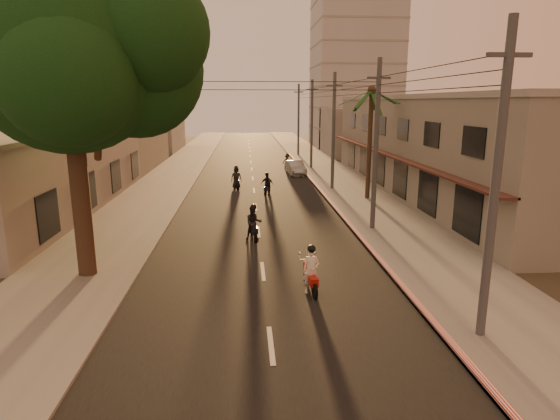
{
  "coord_description": "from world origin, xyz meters",
  "views": [
    {
      "loc": [
        -0.65,
        -16.17,
        6.82
      ],
      "look_at": [
        0.95,
        5.18,
        1.85
      ],
      "focal_mm": 30.0,
      "sensor_mm": 36.0,
      "label": 1
    }
  ],
  "objects_px": {
    "scooter_mid_a": "(254,223)",
    "palm_tree": "(371,97)",
    "scooter_red": "(311,272)",
    "scooter_mid_b": "(267,185)",
    "parked_car": "(295,168)",
    "scooter_far_b": "(287,162)",
    "scooter_far_a": "(236,178)",
    "broadleaf_tree": "(79,55)"
  },
  "relations": [
    {
      "from": "scooter_red",
      "to": "scooter_mid_a",
      "type": "height_order",
      "value": "scooter_mid_a"
    },
    {
      "from": "scooter_mid_a",
      "to": "palm_tree",
      "type": "bearing_deg",
      "value": 41.09
    },
    {
      "from": "broadleaf_tree",
      "to": "scooter_far_b",
      "type": "xyz_separation_m",
      "value": [
        10.32,
        30.11,
        -7.75
      ]
    },
    {
      "from": "palm_tree",
      "to": "scooter_far_b",
      "type": "height_order",
      "value": "palm_tree"
    },
    {
      "from": "scooter_red",
      "to": "scooter_far_a",
      "type": "xyz_separation_m",
      "value": [
        -3.05,
        21.24,
        0.04
      ]
    },
    {
      "from": "palm_tree",
      "to": "scooter_red",
      "type": "distance_m",
      "value": 18.59
    },
    {
      "from": "parked_car",
      "to": "palm_tree",
      "type": "bearing_deg",
      "value": -78.2
    },
    {
      "from": "palm_tree",
      "to": "scooter_far_a",
      "type": "distance_m",
      "value": 12.35
    },
    {
      "from": "scooter_red",
      "to": "scooter_far_b",
      "type": "relative_size",
      "value": 1.17
    },
    {
      "from": "palm_tree",
      "to": "scooter_mid_b",
      "type": "distance_m",
      "value": 9.77
    },
    {
      "from": "scooter_red",
      "to": "scooter_mid_a",
      "type": "bearing_deg",
      "value": 99.66
    },
    {
      "from": "scooter_mid_b",
      "to": "parked_car",
      "type": "distance_m",
      "value": 10.29
    },
    {
      "from": "scooter_far_b",
      "to": "parked_car",
      "type": "bearing_deg",
      "value": -73.72
    },
    {
      "from": "scooter_red",
      "to": "scooter_mid_b",
      "type": "distance_m",
      "value": 18.55
    },
    {
      "from": "scooter_mid_b",
      "to": "scooter_red",
      "type": "bearing_deg",
      "value": -72.14
    },
    {
      "from": "palm_tree",
      "to": "parked_car",
      "type": "relative_size",
      "value": 1.96
    },
    {
      "from": "scooter_mid_b",
      "to": "scooter_far_b",
      "type": "distance_m",
      "value": 14.27
    },
    {
      "from": "scooter_mid_b",
      "to": "parked_car",
      "type": "xyz_separation_m",
      "value": [
        3.18,
        9.79,
        -0.11
      ]
    },
    {
      "from": "scooter_red",
      "to": "scooter_far_a",
      "type": "bearing_deg",
      "value": 92.19
    },
    {
      "from": "scooter_mid_a",
      "to": "scooter_mid_b",
      "type": "height_order",
      "value": "scooter_mid_a"
    },
    {
      "from": "broadleaf_tree",
      "to": "scooter_far_a",
      "type": "bearing_deg",
      "value": 74.48
    },
    {
      "from": "scooter_far_a",
      "to": "scooter_mid_b",
      "type": "bearing_deg",
      "value": -57.64
    },
    {
      "from": "palm_tree",
      "to": "scooter_red",
      "type": "bearing_deg",
      "value": -111.26
    },
    {
      "from": "scooter_mid_a",
      "to": "scooter_far_b",
      "type": "xyz_separation_m",
      "value": [
        3.99,
        25.6,
        -0.11
      ]
    },
    {
      "from": "scooter_mid_a",
      "to": "scooter_far_a",
      "type": "relative_size",
      "value": 0.99
    },
    {
      "from": "scooter_far_a",
      "to": "parked_car",
      "type": "distance_m",
      "value": 8.98
    },
    {
      "from": "palm_tree",
      "to": "scooter_far_a",
      "type": "height_order",
      "value": "palm_tree"
    },
    {
      "from": "scooter_mid_a",
      "to": "parked_car",
      "type": "distance_m",
      "value": 21.84
    },
    {
      "from": "broadleaf_tree",
      "to": "palm_tree",
      "type": "bearing_deg",
      "value": 43.48
    },
    {
      "from": "palm_tree",
      "to": "scooter_far_b",
      "type": "distance_m",
      "value": 18.0
    },
    {
      "from": "scooter_mid_a",
      "to": "broadleaf_tree",
      "type": "bearing_deg",
      "value": -151.96
    },
    {
      "from": "broadleaf_tree",
      "to": "scooter_mid_a",
      "type": "relative_size",
      "value": 6.46
    },
    {
      "from": "scooter_red",
      "to": "parked_car",
      "type": "height_order",
      "value": "scooter_red"
    },
    {
      "from": "scooter_mid_a",
      "to": "parked_car",
      "type": "bearing_deg",
      "value": 70.99
    },
    {
      "from": "scooter_mid_a",
      "to": "scooter_far_a",
      "type": "xyz_separation_m",
      "value": [
        -1.11,
        14.3,
        0.0
      ]
    },
    {
      "from": "palm_tree",
      "to": "scooter_mid_b",
      "type": "height_order",
      "value": "palm_tree"
    },
    {
      "from": "broadleaf_tree",
      "to": "scooter_far_a",
      "type": "distance_m",
      "value": 20.96
    },
    {
      "from": "palm_tree",
      "to": "scooter_far_b",
      "type": "relative_size",
      "value": 5.15
    },
    {
      "from": "scooter_mid_b",
      "to": "scooter_far_a",
      "type": "height_order",
      "value": "scooter_far_a"
    },
    {
      "from": "broadleaf_tree",
      "to": "scooter_mid_b",
      "type": "height_order",
      "value": "broadleaf_tree"
    },
    {
      "from": "palm_tree",
      "to": "scooter_mid_a",
      "type": "bearing_deg",
      "value": -131.52
    },
    {
      "from": "broadleaf_tree",
      "to": "scooter_mid_a",
      "type": "bearing_deg",
      "value": 35.43
    }
  ]
}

